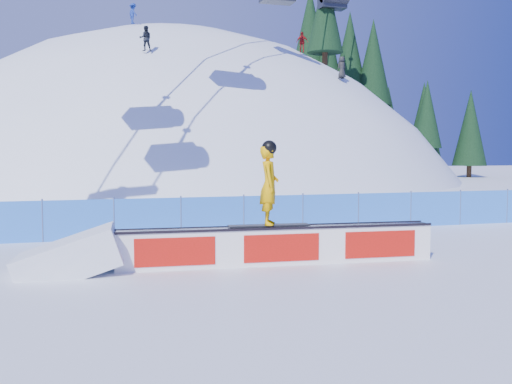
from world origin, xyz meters
name	(u,v)px	position (x,y,z in m)	size (l,w,h in m)	color
ground	(402,253)	(0.00, 0.00, 0.00)	(160.00, 160.00, 0.00)	white
snow_hill	(174,361)	(0.00, 42.00, -18.00)	(64.00, 64.00, 64.00)	white
treeline	(401,86)	(23.76, 40.59, 9.47)	(20.75, 12.56, 19.38)	#342215
safety_fence	(331,212)	(0.00, 4.50, 0.60)	(22.05, 0.05, 1.30)	blue
rail_box	(279,245)	(-3.50, -0.49, 0.44)	(7.43, 1.03, 0.89)	white
snow_ramp	(70,273)	(-8.12, -0.17, 0.00)	(2.12, 1.41, 0.80)	white
snowboarder	(269,184)	(-3.74, -0.47, 1.86)	(1.90, 0.77, 1.97)	black
distant_skiers	(216,37)	(1.78, 30.32, 11.39)	(15.65, 10.86, 6.61)	black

